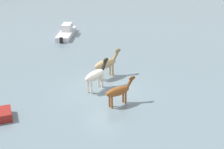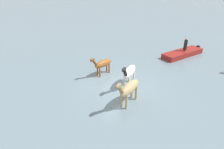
# 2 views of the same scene
# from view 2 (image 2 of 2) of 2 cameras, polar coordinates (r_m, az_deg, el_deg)

# --- Properties ---
(ground_plane) EXTENTS (166.50, 166.50, 0.00)m
(ground_plane) POSITION_cam_2_polar(r_m,az_deg,el_deg) (14.02, 2.66, -3.30)
(ground_plane) COLOR slate
(horse_gray_outer) EXTENTS (2.49, 0.61, 1.94)m
(horse_gray_outer) POSITION_cam_2_polar(r_m,az_deg,el_deg) (13.57, 5.09, 0.66)
(horse_gray_outer) COLOR silver
(horse_gray_outer) RESTS_ON ground_plane
(horse_chestnut_trailing) EXTENTS (2.13, 1.14, 1.69)m
(horse_chestnut_trailing) POSITION_cam_2_polar(r_m,az_deg,el_deg) (15.17, -2.79, 3.16)
(horse_chestnut_trailing) COLOR brown
(horse_chestnut_trailing) RESTS_ON ground_plane
(horse_dun_straggler) EXTENTS (2.55, 1.01, 1.98)m
(horse_dun_straggler) POSITION_cam_2_polar(r_m,az_deg,el_deg) (11.63, 4.95, -4.12)
(horse_dun_straggler) COLOR tan
(horse_dun_straggler) RESTS_ON ground_plane
(boat_tender_starboard) EXTENTS (4.49, 3.69, 0.74)m
(boat_tender_starboard) POSITION_cam_2_polar(r_m,az_deg,el_deg) (20.40, 20.01, 5.67)
(boat_tender_starboard) COLOR maroon
(boat_tender_starboard) RESTS_ON ground_plane
(person_spotter_bow) EXTENTS (0.32, 0.32, 1.19)m
(person_spotter_bow) POSITION_cam_2_polar(r_m,az_deg,el_deg) (20.24, 20.79, 8.31)
(person_spotter_bow) COLOR black
(person_spotter_bow) RESTS_ON boat_tender_starboard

